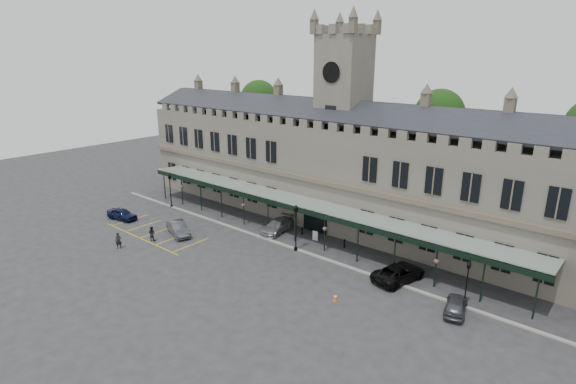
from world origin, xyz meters
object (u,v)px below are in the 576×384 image
Objects in this scene: lamp_post_right at (467,280)px; car_taxi at (277,226)px; car_left_a at (122,214)px; car_right_a at (456,305)px; sign_board at (315,236)px; person_b at (152,234)px; station_building at (340,170)px; person_a at (119,241)px; lamp_post_left at (170,187)px; car_van at (399,273)px; lamp_post_mid at (296,223)px; clock_tower at (343,115)px; traffic_cone at (335,297)px; car_left_b at (178,228)px.

lamp_post_right reaches higher than car_taxi.
car_left_a is 40.40m from car_right_a.
car_taxi reaches higher than sign_board.
person_b is at bearing -147.26° from sign_board.
car_left_a is at bearing -170.17° from lamp_post_right.
station_building is 26.51m from person_a.
lamp_post_left is 13.87m from person_a.
car_van is at bearing -86.94° from car_left_a.
person_b is at bearing -109.43° from car_left_a.
lamp_post_left reaches higher than lamp_post_right.
lamp_post_mid reaches higher than car_taxi.
lamp_post_mid is at bearing -83.12° from car_left_a.
station_building is 6.64m from clock_tower.
car_left_a is 0.83× the size of car_taxi.
car_taxi is at bearing -23.42° from car_right_a.
lamp_post_mid is 0.93× the size of car_van.
car_left_a is 8.83m from person_b.
lamp_post_left is 7.20m from car_left_a.
car_taxi is at bearing 173.90° from lamp_post_right.
sign_board is 0.27× the size of car_right_a.
sign_board is at bearing 8.84° from lamp_post_left.
lamp_post_left is 4.35× the size of sign_board.
lamp_post_right reaches higher than car_van.
lamp_post_right is at bearing 0.81° from lamp_post_mid.
lamp_post_mid is 1.29× the size of car_right_a.
traffic_cone is (-8.64, -6.02, -2.12)m from lamp_post_right.
clock_tower is 4.87× the size of car_taxi.
lamp_post_left is 1.15× the size of lamp_post_right.
traffic_cone is 0.38× the size of person_b.
car_taxi is at bearing -154.92° from person_b.
car_van is at bearing 1.42° from lamp_post_left.
person_b reaches higher than car_left_b.
person_a is (-32.20, -10.65, 0.21)m from car_right_a.
person_b is (8.70, -1.50, 0.12)m from car_left_a.
station_building is 20.40m from car_left_b.
sign_board is at bearing 90.97° from lamp_post_mid.
car_left_a is (-22.58, -10.23, 0.19)m from sign_board.
car_taxi is (-3.32, -7.92, -5.73)m from station_building.
lamp_post_mid is at bearing -13.73° from person_a.
car_left_a is (-21.00, -17.30, -5.75)m from station_building.
clock_tower is at bearing 27.59° from lamp_post_left.
lamp_post_mid is 4.32m from sign_board.
lamp_post_mid reaches higher than car_left_a.
clock_tower is 4.82× the size of lamp_post_mid.
car_van is at bearing 174.53° from person_b.
lamp_post_mid is 7.97× the size of traffic_cone.
car_van is 3.09× the size of person_a.
person_b reaches higher than sign_board.
car_left_b is at bearing 27.60° from car_van.
car_left_a is at bearing -140.38° from clock_tower.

